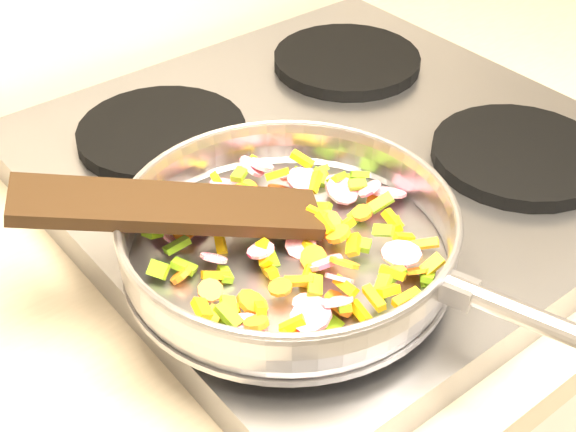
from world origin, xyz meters
TOP-DOWN VIEW (x-y plane):
  - cooktop at (-0.70, 1.67)m, footprint 0.60×0.60m
  - grate_fl at (-0.84, 1.52)m, footprint 0.19×0.19m
  - grate_fr at (-0.56, 1.52)m, footprint 0.19×0.19m
  - grate_bl at (-0.84, 1.81)m, footprint 0.19×0.19m
  - grate_br at (-0.56, 1.81)m, footprint 0.19×0.19m
  - saute_pan at (-0.87, 1.54)m, footprint 0.34×0.49m
  - vegetable_heap at (-0.87, 1.54)m, footprint 0.28×0.27m
  - wooden_spatula at (-0.94, 1.61)m, footprint 0.26×0.18m

SIDE VIEW (x-z plane):
  - cooktop at x=-0.70m, z-range 0.90..0.94m
  - grate_fl at x=-0.84m, z-range 0.94..0.96m
  - grate_fr at x=-0.56m, z-range 0.94..0.96m
  - grate_bl at x=-0.84m, z-range 0.94..0.96m
  - grate_br at x=-0.56m, z-range 0.94..0.96m
  - vegetable_heap at x=-0.87m, z-range 0.95..1.00m
  - saute_pan at x=-0.87m, z-range 0.96..1.02m
  - wooden_spatula at x=-0.94m, z-range 0.97..1.04m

